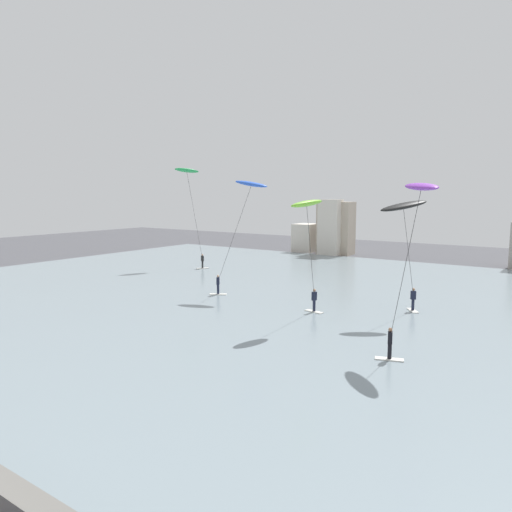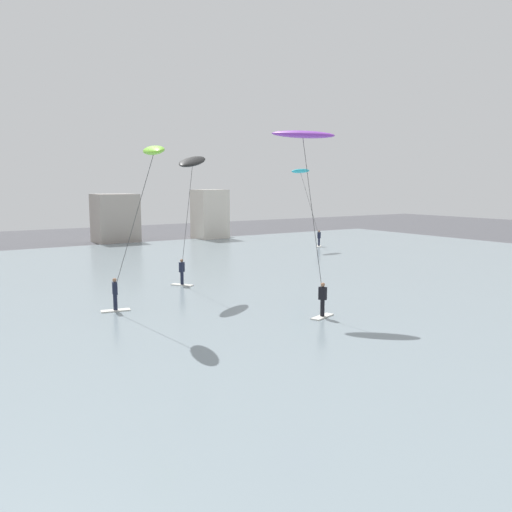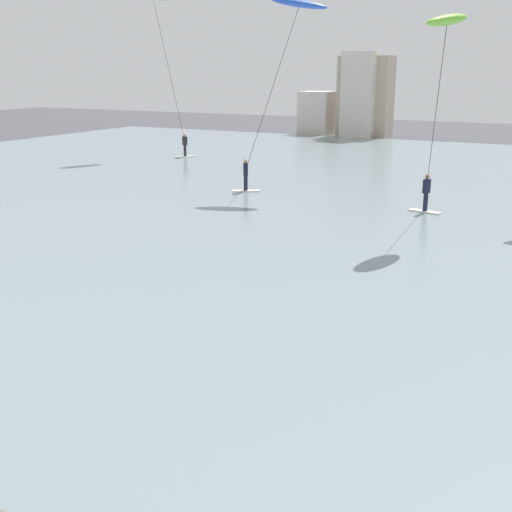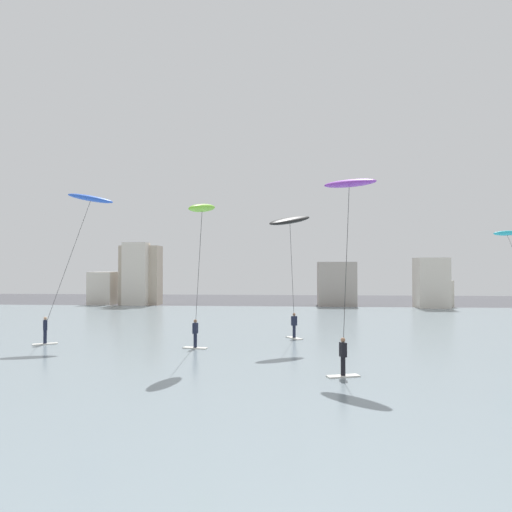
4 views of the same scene
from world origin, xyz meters
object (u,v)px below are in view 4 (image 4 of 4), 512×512
(kitesurfer_lime, at_px, (201,226))
(kitesurfer_black, at_px, (290,231))
(kitesurfer_purple, at_px, (349,199))
(kitesurfer_blue, at_px, (86,213))
(kitesurfer_cyan, at_px, (512,245))

(kitesurfer_lime, relative_size, kitesurfer_black, 1.00)
(kitesurfer_purple, distance_m, kitesurfer_black, 7.34)
(kitesurfer_blue, height_order, kitesurfer_cyan, kitesurfer_blue)
(kitesurfer_blue, bearing_deg, kitesurfer_lime, -31.80)
(kitesurfer_purple, distance_m, kitesurfer_lime, 7.63)
(kitesurfer_cyan, bearing_deg, kitesurfer_purple, -128.58)
(kitesurfer_blue, bearing_deg, kitesurfer_black, -1.61)
(kitesurfer_black, bearing_deg, kitesurfer_purple, -67.62)
(kitesurfer_purple, xyz_separation_m, kitesurfer_cyan, (15.91, 19.94, -1.35))
(kitesurfer_lime, height_order, kitesurfer_black, kitesurfer_lime)
(kitesurfer_cyan, height_order, kitesurfer_black, kitesurfer_black)
(kitesurfer_purple, height_order, kitesurfer_blue, kitesurfer_blue)
(kitesurfer_lime, bearing_deg, kitesurfer_cyan, 37.93)
(kitesurfer_lime, bearing_deg, kitesurfer_purple, -14.09)
(kitesurfer_blue, bearing_deg, kitesurfer_cyan, 22.07)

